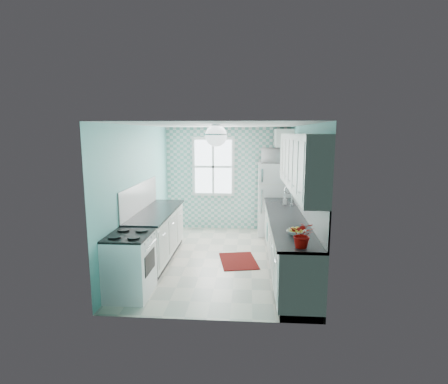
# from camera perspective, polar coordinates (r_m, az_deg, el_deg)

# --- Properties ---
(floor) EXTENTS (3.00, 4.40, 0.02)m
(floor) POSITION_cam_1_polar(r_m,az_deg,el_deg) (6.75, -0.58, -10.95)
(floor) COLOR beige
(floor) RESTS_ON ground
(ceiling) EXTENTS (3.00, 4.40, 0.02)m
(ceiling) POSITION_cam_1_polar(r_m,az_deg,el_deg) (6.32, -0.62, 10.95)
(ceiling) COLOR white
(ceiling) RESTS_ON wall_back
(wall_back) EXTENTS (3.00, 0.02, 2.50)m
(wall_back) POSITION_cam_1_polar(r_m,az_deg,el_deg) (8.60, 0.60, 2.18)
(wall_back) COLOR #72CBC4
(wall_back) RESTS_ON floor
(wall_front) EXTENTS (3.00, 0.02, 2.50)m
(wall_front) POSITION_cam_1_polar(r_m,az_deg,el_deg) (4.27, -3.03, -5.50)
(wall_front) COLOR #72CBC4
(wall_front) RESTS_ON floor
(wall_left) EXTENTS (0.02, 4.40, 2.50)m
(wall_left) POSITION_cam_1_polar(r_m,az_deg,el_deg) (6.71, -13.56, -0.20)
(wall_left) COLOR #72CBC4
(wall_left) RESTS_ON floor
(wall_right) EXTENTS (0.02, 4.40, 2.50)m
(wall_right) POSITION_cam_1_polar(r_m,az_deg,el_deg) (6.48, 12.84, -0.52)
(wall_right) COLOR #72CBC4
(wall_right) RESTS_ON floor
(accent_wall) EXTENTS (3.00, 0.01, 2.50)m
(accent_wall) POSITION_cam_1_polar(r_m,az_deg,el_deg) (8.58, 0.59, 2.16)
(accent_wall) COLOR #6FB8AA
(accent_wall) RESTS_ON wall_back
(window) EXTENTS (1.04, 0.05, 1.44)m
(window) POSITION_cam_1_polar(r_m,az_deg,el_deg) (8.54, -1.77, 4.15)
(window) COLOR white
(window) RESTS_ON wall_back
(backsplash_right) EXTENTS (0.02, 3.60, 0.51)m
(backsplash_right) POSITION_cam_1_polar(r_m,az_deg,el_deg) (6.09, 13.17, -1.69)
(backsplash_right) COLOR white
(backsplash_right) RESTS_ON wall_right
(backsplash_left) EXTENTS (0.02, 2.15, 0.51)m
(backsplash_left) POSITION_cam_1_polar(r_m,az_deg,el_deg) (6.64, -13.55, -0.78)
(backsplash_left) COLOR white
(backsplash_left) RESTS_ON wall_left
(upper_cabinets_right) EXTENTS (0.33, 3.20, 0.90)m
(upper_cabinets_right) POSITION_cam_1_polar(r_m,az_deg,el_deg) (5.78, 12.25, 4.80)
(upper_cabinets_right) COLOR white
(upper_cabinets_right) RESTS_ON wall_right
(upper_cabinet_fridge) EXTENTS (0.40, 0.74, 0.40)m
(upper_cabinet_fridge) POSITION_cam_1_polar(r_m,az_deg,el_deg) (8.17, 9.69, 8.69)
(upper_cabinet_fridge) COLOR white
(upper_cabinet_fridge) RESTS_ON wall_right
(ceiling_light) EXTENTS (0.34, 0.34, 0.35)m
(ceiling_light) POSITION_cam_1_polar(r_m,az_deg,el_deg) (5.53, -1.31, 9.20)
(ceiling_light) COLOR silver
(ceiling_light) RESTS_ON ceiling
(base_cabinets_right) EXTENTS (0.60, 3.60, 0.90)m
(base_cabinets_right) POSITION_cam_1_polar(r_m,az_deg,el_deg) (6.24, 10.27, -8.39)
(base_cabinets_right) COLOR white
(base_cabinets_right) RESTS_ON floor
(countertop_right) EXTENTS (0.63, 3.60, 0.04)m
(countertop_right) POSITION_cam_1_polar(r_m,az_deg,el_deg) (6.11, 10.26, -4.20)
(countertop_right) COLOR black
(countertop_right) RESTS_ON base_cabinets_right
(base_cabinets_left) EXTENTS (0.60, 2.15, 0.90)m
(base_cabinets_left) POSITION_cam_1_polar(r_m,az_deg,el_deg) (6.74, -10.95, -7.06)
(base_cabinets_left) COLOR white
(base_cabinets_left) RESTS_ON floor
(countertop_left) EXTENTS (0.63, 2.15, 0.04)m
(countertop_left) POSITION_cam_1_polar(r_m,az_deg,el_deg) (6.61, -10.95, -3.16)
(countertop_left) COLOR black
(countertop_left) RESTS_ON base_cabinets_left
(fridge) EXTENTS (0.73, 0.73, 1.69)m
(fridge) POSITION_cam_1_polar(r_m,az_deg,el_deg) (8.26, 8.13, -1.09)
(fridge) COLOR white
(fridge) RESTS_ON floor
(stove) EXTENTS (0.60, 0.75, 0.90)m
(stove) POSITION_cam_1_polar(r_m,az_deg,el_deg) (5.38, -15.10, -11.28)
(stove) COLOR white
(stove) RESTS_ON floor
(sink) EXTENTS (0.46, 0.38, 0.53)m
(sink) POSITION_cam_1_polar(r_m,az_deg,el_deg) (6.98, 9.65, -2.34)
(sink) COLOR silver
(sink) RESTS_ON countertop_right
(rug) EXTENTS (0.80, 1.02, 0.01)m
(rug) POSITION_cam_1_polar(r_m,az_deg,el_deg) (6.64, 2.34, -11.17)
(rug) COLOR maroon
(rug) RESTS_ON floor
(dish_towel) EXTENTS (0.08, 0.21, 0.33)m
(dish_towel) POSITION_cam_1_polar(r_m,az_deg,el_deg) (6.84, 7.07, -6.44)
(dish_towel) COLOR #6CB3A0
(dish_towel) RESTS_ON base_cabinets_right
(fruit_bowl) EXTENTS (0.35, 0.35, 0.07)m
(fruit_bowl) POSITION_cam_1_polar(r_m,az_deg,el_deg) (5.09, 11.71, -6.45)
(fruit_bowl) COLOR white
(fruit_bowl) RESTS_ON countertop_right
(potted_plant) EXTENTS (0.37, 0.34, 0.34)m
(potted_plant) POSITION_cam_1_polar(r_m,az_deg,el_deg) (4.50, 12.74, -6.79)
(potted_plant) COLOR red
(potted_plant) RESTS_ON countertop_right
(soap_bottle) EXTENTS (0.08, 0.09, 0.17)m
(soap_bottle) POSITION_cam_1_polar(r_m,az_deg,el_deg) (7.14, 9.90, -1.34)
(soap_bottle) COLOR #7992AB
(soap_bottle) RESTS_ON countertop_right
(microwave) EXTENTS (0.63, 0.45, 0.34)m
(microwave) POSITION_cam_1_polar(r_m,az_deg,el_deg) (8.13, 8.30, 5.93)
(microwave) COLOR white
(microwave) RESTS_ON fridge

